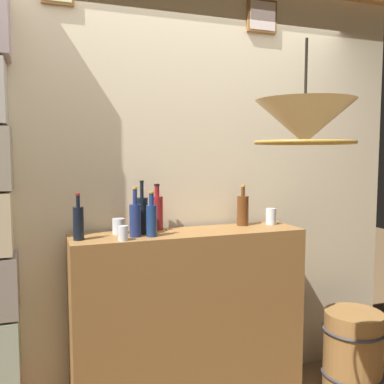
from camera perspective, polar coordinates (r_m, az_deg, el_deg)
panelled_rear_partition at (r=2.85m, az=-2.08°, el=3.32°), size 3.31×0.15×2.87m
bar_shelf_unit at (r=2.81m, az=-0.36°, el=-16.68°), size 1.44×0.36×1.13m
liquor_bottle_bourbon at (r=2.49m, az=-5.40°, el=-3.58°), size 0.06×0.06×0.26m
liquor_bottle_vermouth at (r=2.88m, az=6.77°, el=-2.38°), size 0.08×0.08×0.27m
liquor_bottle_rum at (r=2.71m, az=-4.67°, el=-2.62°), size 0.08×0.08×0.29m
liquor_bottle_tequila at (r=2.58m, az=-6.66°, el=-3.00°), size 0.07×0.07×0.32m
liquor_bottle_rye at (r=2.47m, az=-14.87°, el=-3.92°), size 0.06×0.06×0.26m
liquor_bottle_vodka at (r=2.50m, az=-7.56°, el=-3.56°), size 0.07×0.07×0.29m
glass_tumbler_rocks at (r=2.41m, az=-9.17°, el=-5.42°), size 0.06×0.06×0.08m
glass_tumbler_highball at (r=2.95m, az=10.45°, el=-3.21°), size 0.07×0.07×0.11m
glass_tumbler_shot at (r=2.61m, az=-9.73°, el=-4.50°), size 0.08×0.08×0.09m
pendant_lamp at (r=1.90m, az=14.76°, el=8.78°), size 0.43×0.43×0.44m
wooden_barrel at (r=3.29m, az=20.59°, el=-19.17°), size 0.42×0.42×0.54m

